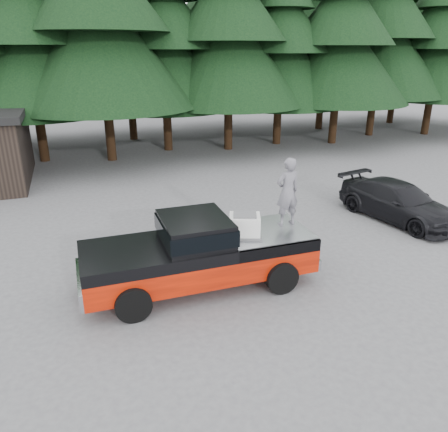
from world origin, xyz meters
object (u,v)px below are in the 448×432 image
object	(u,v)px
pickup_truck	(200,263)
parked_car	(398,202)
air_compressor	(245,226)
man_on_bed	(287,192)

from	to	relation	value
pickup_truck	parked_car	size ratio (longest dim) A/B	1.31
air_compressor	parked_car	world-z (taller)	air_compressor
air_compressor	man_on_bed	distance (m)	1.54
pickup_truck	parked_car	distance (m)	8.34
pickup_truck	parked_car	xyz separation A→B (m)	(8.04, 2.21, 0.00)
air_compressor	man_on_bed	size ratio (longest dim) A/B	0.42
air_compressor	pickup_truck	bearing A→B (deg)	-167.48
pickup_truck	parked_car	world-z (taller)	parked_car
air_compressor	parked_car	bearing A→B (deg)	39.78
pickup_truck	man_on_bed	xyz separation A→B (m)	(2.51, 0.18, 1.59)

